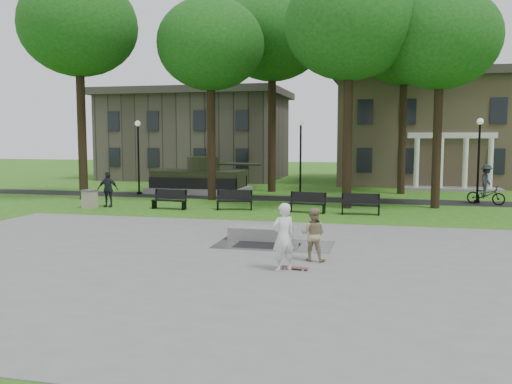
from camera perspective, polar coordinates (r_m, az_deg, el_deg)
ground at (r=20.89m, az=-1.67°, el=-4.37°), size 120.00×120.00×0.00m
plaza at (r=16.20m, az=-6.21°, el=-7.36°), size 22.00×16.00×0.02m
footpath at (r=32.52m, az=3.72°, el=-0.71°), size 44.00×2.60×0.01m
building_right at (r=46.13m, az=19.13°, el=6.31°), size 17.00×12.00×8.60m
building_left at (r=49.14m, az=-6.24°, el=5.67°), size 15.00×10.00×7.20m
tree_0 at (r=34.23m, az=-18.18°, el=16.20°), size 6.80×6.80×12.97m
tree_1 at (r=32.34m, az=-4.80°, el=15.16°), size 6.20×6.20×11.63m
tree_2 at (r=28.99m, az=9.82°, el=16.92°), size 6.60×6.60×12.16m
tree_3 at (r=29.91m, az=18.85°, el=14.95°), size 6.00×6.00×11.19m
tree_4 at (r=37.21m, az=1.71°, el=16.18°), size 7.20×7.20×13.50m
tree_5 at (r=36.89m, az=15.39°, el=14.93°), size 6.40×6.40×12.44m
lamp_left at (r=35.62m, az=-12.29°, el=4.23°), size 0.36×0.36×4.73m
lamp_mid at (r=32.54m, az=4.71°, el=4.21°), size 0.36×0.36×4.73m
lamp_right at (r=32.62m, az=22.41°, el=3.80°), size 0.36×0.36×4.73m
tank_monument at (r=35.96m, az=-5.95°, el=1.26°), size 7.45×3.40×2.40m
puddle at (r=18.48m, az=1.16°, el=-5.65°), size 2.20×1.20×0.00m
concrete_block at (r=19.55m, az=0.49°, el=-4.34°), size 2.23×1.06×0.45m
skateboard at (r=15.23m, az=4.09°, el=-8.01°), size 0.80×0.31×0.07m
skateboarder at (r=14.91m, az=2.89°, el=-4.75°), size 0.81×0.78×1.88m
friend_watching at (r=16.19m, az=6.04°, el=-4.46°), size 0.84×0.69×1.59m
pedestrian_walker at (r=29.62m, az=-15.34°, el=0.28°), size 1.14×0.57×1.88m
cyclist at (r=32.23m, az=23.07°, el=0.37°), size 2.11×1.40×2.19m
park_bench_0 at (r=28.16m, az=-9.08°, el=-0.72°), size 1.83×0.69×1.00m
park_bench_1 at (r=27.54m, az=-2.23°, el=-0.80°), size 1.85×0.87×1.00m
park_bench_2 at (r=26.61m, az=5.42°, el=-1.05°), size 1.84×0.75×1.00m
park_bench_3 at (r=26.33m, az=10.96°, el=-1.20°), size 1.82×0.61×1.00m
trash_bin at (r=29.43m, az=-17.11°, el=-0.70°), size 0.74×0.74×0.96m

